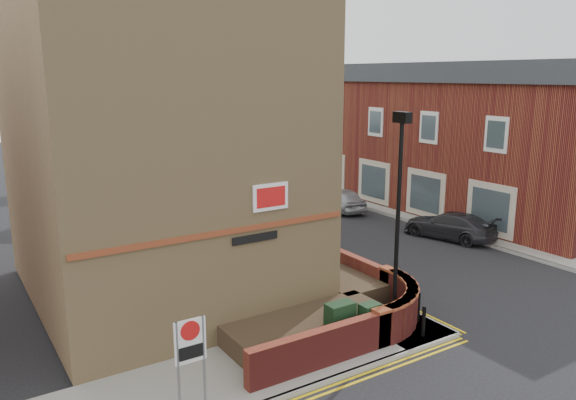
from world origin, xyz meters
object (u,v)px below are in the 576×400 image
at_px(utility_cabinet_large, 340,324).
at_px(silver_car_near, 236,207).
at_px(zone_sign, 191,348).
at_px(lamppost, 398,222).

xyz_separation_m(utility_cabinet_large, silver_car_near, (3.90, 13.61, 0.04)).
distance_m(zone_sign, silver_car_near, 16.81).
bearing_deg(silver_car_near, zone_sign, -98.48).
height_order(utility_cabinet_large, zone_sign, zone_sign).
bearing_deg(silver_car_near, utility_cabinet_large, -83.64).
height_order(utility_cabinet_large, silver_car_near, silver_car_near).
bearing_deg(silver_car_near, lamppost, -75.95).
xyz_separation_m(lamppost, silver_car_near, (2.00, 13.71, -2.58)).
height_order(lamppost, utility_cabinet_large, lamppost).
bearing_deg(utility_cabinet_large, zone_sign, -170.31).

